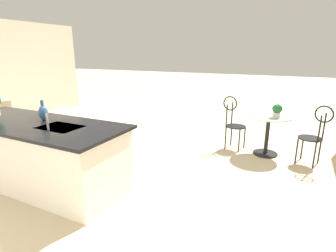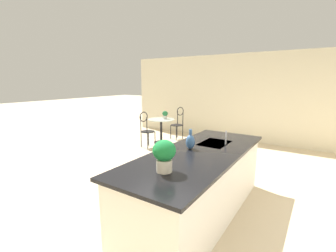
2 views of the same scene
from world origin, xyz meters
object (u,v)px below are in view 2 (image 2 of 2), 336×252
chair_by_island (146,128)px  potted_plant_counter_far (164,154)px  chair_near_window (178,121)px  potted_plant_on_table (165,114)px  bistro_table (161,129)px  vase_on_counter (190,142)px

chair_by_island → potted_plant_counter_far: 4.12m
chair_near_window → potted_plant_counter_far: (4.46, 2.49, 0.55)m
chair_by_island → potted_plant_on_table: size_ratio=4.35×
bistro_table → chair_near_window: (-0.75, 0.15, 0.13)m
bistro_table → potted_plant_counter_far: size_ratio=2.28×
bistro_table → chair_by_island: size_ratio=0.77×
bistro_table → potted_plant_on_table: potted_plant_on_table is taller
chair_near_window → potted_plant_on_table: 0.70m
bistro_table → vase_on_counter: bearing=41.4°
bistro_table → vase_on_counter: (2.81, 2.48, 0.58)m
chair_near_window → potted_plant_on_table: (0.62, -0.09, 0.30)m
potted_plant_counter_far → vase_on_counter: bearing=-169.7°
chair_near_window → vase_on_counter: bearing=33.2°
vase_on_counter → potted_plant_on_table: bearing=-140.5°
potted_plant_on_table → vase_on_counter: vase_on_counter is taller
bistro_table → potted_plant_counter_far: 4.61m
chair_by_island → potted_plant_counter_far: (3.06, 2.70, 0.55)m
bistro_table → potted_plant_on_table: 0.45m
potted_plant_on_table → chair_near_window: bearing=171.6°
chair_near_window → chair_by_island: same height
vase_on_counter → chair_near_window: bearing=-146.8°
bistro_table → potted_plant_counter_far: (3.71, 2.64, 0.67)m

